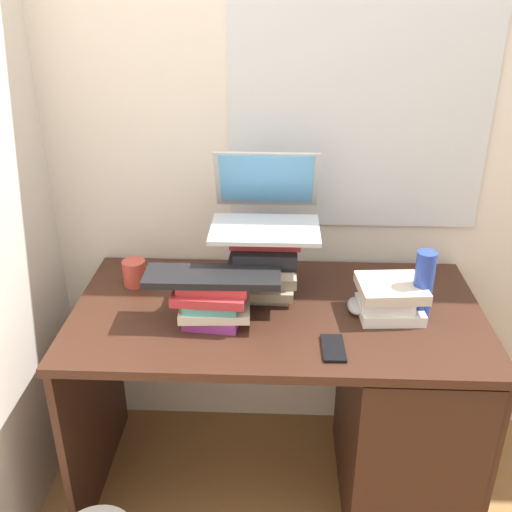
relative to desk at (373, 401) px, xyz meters
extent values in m
plane|color=olive|center=(-0.34, 0.03, -0.42)|extent=(6.00, 6.00, 0.00)
cube|color=silver|center=(-0.34, 0.43, 0.88)|extent=(6.00, 0.05, 2.60)
cube|color=silver|center=(-0.07, 0.40, 0.90)|extent=(0.90, 0.01, 0.80)
cube|color=#381E14|center=(-0.34, 0.03, 0.33)|extent=(1.35, 0.72, 0.03)
cube|color=#381E14|center=(-1.00, 0.03, -0.05)|extent=(0.02, 0.66, 0.74)
cube|color=#381E14|center=(0.32, 0.03, -0.05)|extent=(0.02, 0.66, 0.74)
cube|color=#321B12|center=(0.11, -0.01, -0.05)|extent=(0.40, 0.61, 0.70)
cube|color=gray|center=(-0.39, 0.11, 0.36)|extent=(0.18, 0.13, 0.02)
cube|color=gray|center=(-0.39, 0.11, 0.39)|extent=(0.21, 0.16, 0.03)
cube|color=gray|center=(-0.38, 0.12, 0.42)|extent=(0.19, 0.13, 0.04)
cube|color=white|center=(-0.38, 0.12, 0.45)|extent=(0.19, 0.15, 0.02)
cube|color=white|center=(-0.39, 0.12, 0.47)|extent=(0.21, 0.19, 0.02)
cube|color=black|center=(-0.39, 0.12, 0.49)|extent=(0.23, 0.18, 0.02)
cube|color=black|center=(-0.38, 0.10, 0.53)|extent=(0.21, 0.19, 0.04)
cube|color=#B22D33|center=(-0.38, 0.12, 0.56)|extent=(0.23, 0.14, 0.02)
cube|color=yellow|center=(-0.38, 0.11, 0.58)|extent=(0.18, 0.15, 0.02)
cube|color=#8C338C|center=(-0.54, -0.04, 0.37)|extent=(0.19, 0.20, 0.03)
cube|color=beige|center=(-0.54, -0.04, 0.40)|extent=(0.23, 0.20, 0.03)
cube|color=teal|center=(-0.55, -0.06, 0.42)|extent=(0.17, 0.15, 0.03)
cube|color=#B22D33|center=(-0.55, -0.05, 0.45)|extent=(0.24, 0.19, 0.03)
cube|color=#B22D33|center=(-0.54, -0.04, 0.48)|extent=(0.22, 0.15, 0.03)
cube|color=white|center=(0.02, 0.01, 0.37)|extent=(0.21, 0.18, 0.04)
cube|color=white|center=(0.01, 0.00, 0.41)|extent=(0.18, 0.15, 0.04)
cube|color=beige|center=(0.02, 0.01, 0.44)|extent=(0.22, 0.20, 0.03)
cube|color=#B7BABF|center=(-0.39, 0.11, 0.60)|extent=(0.35, 0.24, 0.01)
cube|color=#B7BABF|center=(-0.39, 0.28, 0.71)|extent=(0.35, 0.10, 0.22)
cube|color=#59A5E5|center=(-0.39, 0.27, 0.71)|extent=(0.32, 0.08, 0.19)
cube|color=black|center=(-0.54, -0.05, 0.51)|extent=(0.42, 0.14, 0.02)
ellipsoid|color=#A5A8AD|center=(-0.08, 0.03, 0.37)|extent=(0.06, 0.10, 0.04)
cylinder|color=#B23F33|center=(-0.85, 0.18, 0.39)|extent=(0.08, 0.08, 0.09)
torus|color=#B23F33|center=(-0.79, 0.18, 0.40)|extent=(0.05, 0.01, 0.05)
cylinder|color=#263FA5|center=(0.12, 0.00, 0.46)|extent=(0.06, 0.06, 0.23)
cube|color=black|center=(-0.17, -0.20, 0.35)|extent=(0.07, 0.14, 0.01)
camera|label=1|loc=(-0.34, -1.66, 1.36)|focal=41.77mm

